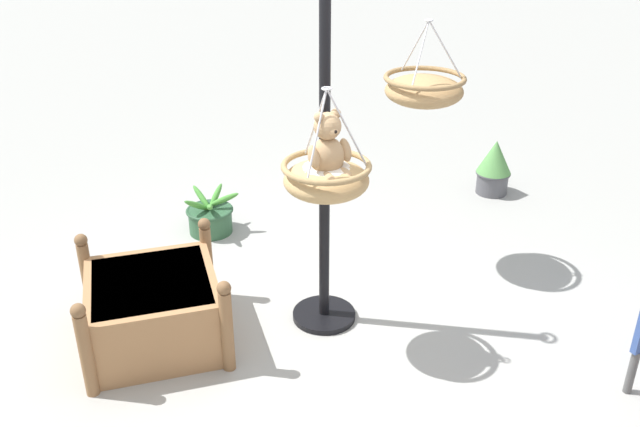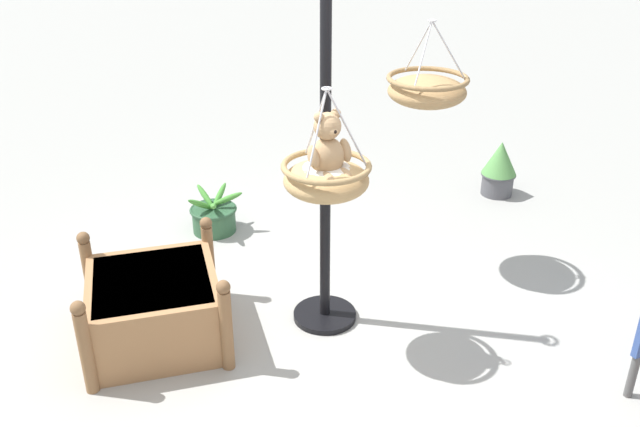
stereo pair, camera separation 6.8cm
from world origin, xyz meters
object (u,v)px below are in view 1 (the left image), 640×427
wooden_planter_box (154,308)px  potted_plant_fern_front (210,217)px  hanging_basket_left_high (424,89)px  hanging_basket_with_teddy (326,178)px  teddy_bear (328,150)px  display_pole_central (324,231)px  potted_plant_flowering_red (494,167)px

wooden_planter_box → potted_plant_fern_front: 1.55m
hanging_basket_left_high → hanging_basket_with_teddy: bearing=23.8°
teddy_bear → wooden_planter_box: (0.93, -0.66, -1.13)m
hanging_basket_with_teddy → potted_plant_fern_front: bearing=-90.5°
hanging_basket_with_teddy → hanging_basket_left_high: size_ratio=1.09×
hanging_basket_left_high → potted_plant_fern_front: 2.18m
wooden_planter_box → teddy_bear: bearing=144.7°
display_pole_central → hanging_basket_with_teddy: 0.59m
hanging_basket_with_teddy → teddy_bear: bearing=90.0°
display_pole_central → potted_plant_fern_front: 1.70m
hanging_basket_left_high → potted_plant_fern_front: bearing=-49.4°
hanging_basket_left_high → teddy_bear: bearing=24.6°
potted_plant_fern_front → wooden_planter_box: bearing=52.2°
wooden_planter_box → hanging_basket_with_teddy: bearing=145.5°
hanging_basket_with_teddy → hanging_basket_left_high: (-1.17, -0.51, 0.23)m
potted_plant_fern_front → potted_plant_flowering_red: 2.75m
hanging_basket_with_teddy → potted_plant_fern_front: (-0.02, -1.85, -1.06)m
display_pole_central → potted_plant_fern_front: bearing=-85.3°
hanging_basket_with_teddy → potted_plant_flowering_red: hanging_basket_with_teddy is taller
potted_plant_fern_front → potted_plant_flowering_red: size_ratio=0.93×
teddy_bear → hanging_basket_with_teddy: bearing=-90.0°
hanging_basket_left_high → potted_plant_flowering_red: bearing=-157.9°
potted_plant_flowering_red → teddy_bear: bearing=23.2°
potted_plant_fern_front → hanging_basket_with_teddy: bearing=89.5°
hanging_basket_left_high → wooden_planter_box: 2.40m
teddy_bear → wooden_planter_box: teddy_bear is taller
display_pole_central → potted_plant_fern_front: (0.13, -1.60, -0.55)m
hanging_basket_with_teddy → potted_plant_fern_front: size_ratio=1.33×
wooden_planter_box → potted_plant_flowering_red: bearing=-172.3°
hanging_basket_left_high → wooden_planter_box: (2.10, -0.12, -1.17)m
hanging_basket_with_teddy → wooden_planter_box: bearing=-34.5°
hanging_basket_with_teddy → potted_plant_flowering_red: size_ratio=1.23×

